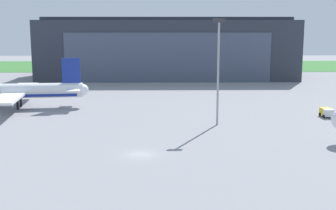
% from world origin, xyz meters
% --- Properties ---
extents(ground_plane, '(440.00, 440.00, 0.00)m').
position_xyz_m(ground_plane, '(0.00, 0.00, 0.00)').
color(ground_plane, gray).
extents(grass_field_strip, '(440.00, 56.00, 0.08)m').
position_xyz_m(grass_field_strip, '(0.00, 150.05, 0.04)').
color(grass_field_strip, '#387333').
rests_on(grass_field_strip, ground_plane).
extents(maintenance_hangar, '(95.11, 34.27, 22.95)m').
position_xyz_m(maintenance_hangar, '(5.79, 106.20, 11.01)').
color(maintenance_hangar, '#2D333D').
rests_on(maintenance_hangar, ground_plane).
extents(airliner_far_right, '(36.99, 33.42, 12.28)m').
position_xyz_m(airliner_far_right, '(-33.03, 40.55, 4.18)').
color(airliner_far_right, white).
rests_on(airliner_far_right, ground_plane).
extents(stair_truck, '(2.58, 3.70, 1.94)m').
position_xyz_m(stair_truck, '(40.51, 28.88, 1.12)').
color(stair_truck, silver).
rests_on(stair_truck, ground_plane).
extents(apron_light_mast, '(2.40, 0.50, 21.70)m').
position_xyz_m(apron_light_mast, '(15.00, 21.37, 12.53)').
color(apron_light_mast, '#99999E').
rests_on(apron_light_mast, ground_plane).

